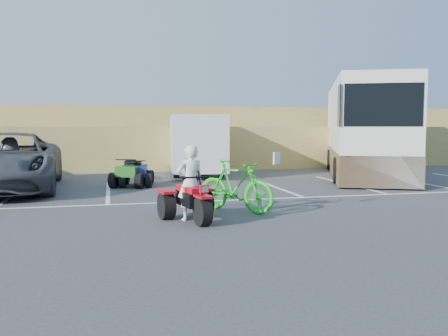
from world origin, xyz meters
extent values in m
plane|color=#3B3B3E|center=(0.00, 0.00, 0.00)|extent=(100.00, 100.00, 0.00)
cube|color=white|center=(-5.40, 5.00, 0.00)|extent=(0.12, 5.00, 0.01)
cube|color=white|center=(-2.70, 5.00, 0.00)|extent=(0.12, 5.00, 0.01)
cube|color=white|center=(0.00, 5.00, 0.00)|extent=(0.12, 5.00, 0.01)
cube|color=white|center=(2.70, 5.00, 0.00)|extent=(0.12, 5.00, 0.01)
cube|color=white|center=(5.40, 5.00, 0.00)|extent=(0.12, 5.00, 0.01)
cube|color=white|center=(8.10, 5.00, 0.00)|extent=(0.12, 5.00, 0.01)
cube|color=white|center=(0.00, 2.40, 0.00)|extent=(28.00, 0.12, 0.01)
cube|color=olive|center=(0.00, 14.00, 1.00)|extent=(40.00, 6.00, 2.00)
cube|color=olive|center=(0.00, 17.50, 2.00)|extent=(40.00, 4.00, 2.20)
imported|color=white|center=(-0.96, -0.04, 0.81)|extent=(0.66, 0.50, 1.62)
imported|color=#14BF19|center=(0.23, 0.66, 0.61)|extent=(1.79, 1.91, 1.23)
imported|color=#3E4045|center=(-5.76, 6.03, 0.91)|extent=(3.38, 6.70, 1.82)
cube|color=silver|center=(0.89, 9.55, 1.36)|extent=(2.68, 5.45, 2.19)
cylinder|color=black|center=(0.89, 9.55, 0.31)|extent=(1.98, 0.82, 0.61)
cube|color=silver|center=(7.75, 8.01, 1.91)|extent=(6.51, 10.48, 3.71)
cube|color=brown|center=(7.75, 8.01, 0.57)|extent=(6.55, 10.50, 1.03)
cube|color=black|center=(5.67, 3.27, 2.68)|extent=(2.18, 0.97, 1.34)
camera|label=1|loc=(-2.60, -9.99, 2.00)|focal=38.00mm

